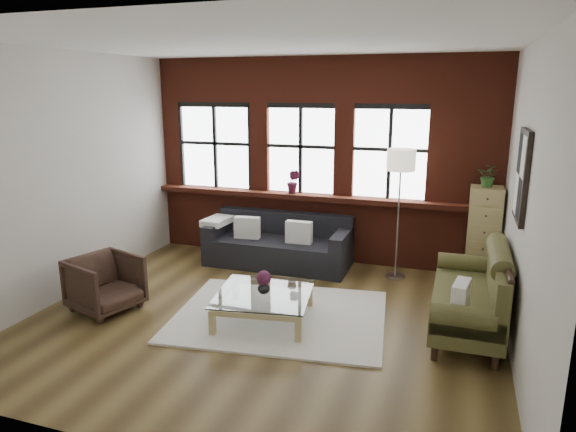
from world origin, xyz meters
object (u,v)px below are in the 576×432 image
(vintage_settee, at_px, (468,288))
(floor_lamp, at_px, (399,210))
(vase, at_px, (264,287))
(drawer_chest, at_px, (483,236))
(dark_sofa, at_px, (278,240))
(armchair, at_px, (105,284))
(coffee_table, at_px, (264,307))

(vintage_settee, distance_m, floor_lamp, 1.84)
(vase, height_order, floor_lamp, floor_lamp)
(floor_lamp, bearing_deg, drawer_chest, 6.04)
(drawer_chest, bearing_deg, vase, -139.46)
(vintage_settee, bearing_deg, dark_sofa, 152.93)
(vase, relative_size, drawer_chest, 0.11)
(dark_sofa, distance_m, vase, 2.03)
(vintage_settee, relative_size, vase, 12.26)
(dark_sofa, height_order, armchair, dark_sofa)
(armchair, bearing_deg, floor_lamp, -37.17)
(armchair, distance_m, vase, 2.03)
(floor_lamp, bearing_deg, vase, -123.23)
(vintage_settee, bearing_deg, coffee_table, -166.99)
(armchair, xyz_separation_m, coffee_table, (2.00, 0.33, -0.17))
(vintage_settee, distance_m, armchair, 4.37)
(vase, distance_m, floor_lamp, 2.46)
(dark_sofa, xyz_separation_m, vase, (0.52, -1.96, 0.03))
(armchair, relative_size, vase, 4.90)
(floor_lamp, bearing_deg, coffee_table, -123.23)
(armchair, xyz_separation_m, floor_lamp, (3.30, 2.32, 0.67))
(dark_sofa, bearing_deg, floor_lamp, 1.18)
(vintage_settee, relative_size, floor_lamp, 0.94)
(dark_sofa, distance_m, armchair, 2.72)
(coffee_table, xyz_separation_m, drawer_chest, (2.48, 2.12, 0.53))
(vintage_settee, height_order, floor_lamp, floor_lamp)
(vase, bearing_deg, vintage_settee, 13.01)
(dark_sofa, distance_m, coffee_table, 2.04)
(dark_sofa, xyz_separation_m, vintage_settee, (2.80, -1.43, 0.11))
(armchair, xyz_separation_m, drawer_chest, (4.48, 2.45, 0.35))
(floor_lamp, bearing_deg, dark_sofa, -178.82)
(coffee_table, bearing_deg, drawer_chest, 40.54)
(floor_lamp, bearing_deg, armchair, -144.87)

